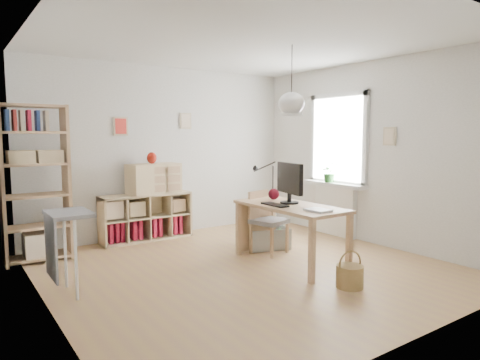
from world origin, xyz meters
TOP-DOWN VIEW (x-y plane):
  - ground at (0.00, 0.00)m, footprint 4.50×4.50m
  - room_shell at (0.55, -0.15)m, footprint 4.50×4.50m
  - window_unit at (2.23, 0.60)m, footprint 0.07×1.16m
  - radiator at (2.19, 0.60)m, footprint 0.10×0.80m
  - windowsill at (2.14, 0.60)m, footprint 0.22×1.20m
  - desk at (0.55, -0.15)m, footprint 0.70×1.50m
  - cube_shelf at (-0.47, 2.08)m, footprint 1.40×0.38m
  - tall_bookshelf at (-2.04, 1.80)m, footprint 0.80×0.38m
  - side_table at (-2.04, 0.35)m, footprint 0.40×0.55m
  - chair at (0.62, 0.43)m, footprint 0.51×0.51m
  - wicker_basket at (0.50, -1.17)m, footprint 0.29×0.29m
  - storage_chest at (0.81, 0.65)m, footprint 0.75×0.80m
  - monitor at (0.62, -0.06)m, footprint 0.24×0.59m
  - keyboard at (0.36, -0.08)m, footprint 0.16×0.40m
  - task_lamp at (0.61, 0.46)m, footprint 0.44×0.16m
  - yarn_ball at (0.66, 0.31)m, footprint 0.15×0.15m
  - paper_tray at (0.50, -0.68)m, footprint 0.23×0.28m
  - drawer_chest at (-0.31, 2.04)m, footprint 0.84×0.47m
  - red_vase at (-0.34, 2.04)m, footprint 0.15×0.15m
  - potted_plant at (2.12, 0.67)m, footprint 0.36×0.34m

SIDE VIEW (x-z plane):
  - ground at x=0.00m, z-range 0.00..0.00m
  - wicker_basket at x=0.50m, z-range -0.07..0.33m
  - storage_chest at x=0.81m, z-range -0.11..0.51m
  - cube_shelf at x=-0.47m, z-range -0.06..0.66m
  - radiator at x=2.19m, z-range 0.00..0.80m
  - chair at x=0.62m, z-range 0.06..0.91m
  - desk at x=0.55m, z-range 0.28..1.03m
  - side_table at x=-2.04m, z-range 0.24..1.09m
  - keyboard at x=0.36m, z-range 0.75..0.77m
  - paper_tray at x=0.50m, z-range 0.75..0.78m
  - yarn_ball at x=0.66m, z-range 0.75..0.90m
  - windowsill at x=2.14m, z-range 0.80..0.86m
  - drawer_chest at x=-0.31m, z-range 0.72..1.18m
  - potted_plant at x=2.12m, z-range 0.86..1.18m
  - monitor at x=0.62m, z-range 0.78..1.30m
  - task_lamp at x=0.61m, z-range 0.83..1.30m
  - tall_bookshelf at x=-2.04m, z-range 0.09..2.09m
  - red_vase at x=-0.34m, z-range 1.18..1.36m
  - window_unit at x=2.23m, z-range 0.82..2.28m
  - room_shell at x=0.55m, z-range -0.25..4.25m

